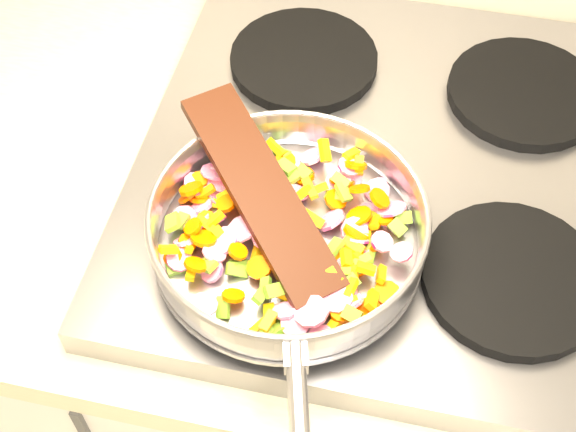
# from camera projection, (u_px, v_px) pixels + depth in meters

# --- Properties ---
(cooktop) EXTENTS (0.60, 0.60, 0.04)m
(cooktop) POSITION_uv_depth(u_px,v_px,m) (394.00, 173.00, 0.95)
(cooktop) COLOR #939399
(cooktop) RESTS_ON counter_top
(grate_fl) EXTENTS (0.19, 0.19, 0.02)m
(grate_fl) POSITION_uv_depth(u_px,v_px,m) (251.00, 231.00, 0.87)
(grate_fl) COLOR black
(grate_fl) RESTS_ON cooktop
(grate_fr) EXTENTS (0.19, 0.19, 0.02)m
(grate_fr) POSITION_uv_depth(u_px,v_px,m) (513.00, 278.00, 0.83)
(grate_fr) COLOR black
(grate_fr) RESTS_ON cooktop
(grate_bl) EXTENTS (0.19, 0.19, 0.02)m
(grate_bl) POSITION_uv_depth(u_px,v_px,m) (304.00, 60.00, 1.03)
(grate_bl) COLOR black
(grate_bl) RESTS_ON cooktop
(grate_br) EXTENTS (0.19, 0.19, 0.02)m
(grate_br) POSITION_uv_depth(u_px,v_px,m) (524.00, 93.00, 1.00)
(grate_br) COLOR black
(grate_br) RESTS_ON cooktop
(saute_pan) EXTENTS (0.33, 0.49, 0.06)m
(saute_pan) POSITION_uv_depth(u_px,v_px,m) (288.00, 229.00, 0.82)
(saute_pan) COLOR #9E9EA5
(saute_pan) RESTS_ON grate_fl
(vegetable_heap) EXTENTS (0.27, 0.27, 0.05)m
(vegetable_heap) POSITION_uv_depth(u_px,v_px,m) (291.00, 233.00, 0.83)
(vegetable_heap) COLOR #F85700
(vegetable_heap) RESTS_ON saute_pan
(wooden_spatula) EXTENTS (0.22, 0.24, 0.06)m
(wooden_spatula) POSITION_uv_depth(u_px,v_px,m) (261.00, 191.00, 0.83)
(wooden_spatula) COLOR black
(wooden_spatula) RESTS_ON saute_pan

